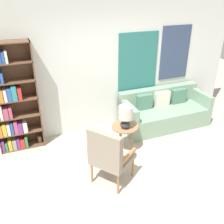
# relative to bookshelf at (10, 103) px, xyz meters

# --- Properties ---
(ground_plane) EXTENTS (14.00, 14.00, 0.00)m
(ground_plane) POSITION_rel_bookshelf_xyz_m (1.76, -1.84, -0.96)
(ground_plane) COLOR #B2A899
(wall_back) EXTENTS (6.40, 0.08, 2.70)m
(wall_back) POSITION_rel_bookshelf_xyz_m (1.81, 0.19, 0.39)
(wall_back) COLOR silver
(wall_back) RESTS_ON ground_plane
(bookshelf) EXTENTS (0.82, 0.30, 2.06)m
(bookshelf) POSITION_rel_bookshelf_xyz_m (0.00, 0.00, 0.00)
(bookshelf) COLOR brown
(bookshelf) RESTS_ON ground_plane
(armchair) EXTENTS (0.79, 0.79, 1.01)m
(armchair) POSITION_rel_bookshelf_xyz_m (1.31, -1.61, -0.39)
(armchair) COLOR olive
(armchair) RESTS_ON ground_plane
(couch) EXTENTS (1.96, 0.83, 0.82)m
(couch) POSITION_rel_bookshelf_xyz_m (3.17, -0.25, -0.65)
(couch) COLOR gray
(couch) RESTS_ON ground_plane
(side_table) EXTENTS (0.51, 0.51, 0.53)m
(side_table) POSITION_rel_bookshelf_xyz_m (1.93, -0.86, -0.49)
(side_table) COLOR #99704C
(side_table) RESTS_ON ground_plane
(table_lamp) EXTENTS (0.26, 0.26, 0.44)m
(table_lamp) POSITION_rel_bookshelf_xyz_m (1.91, -0.92, -0.17)
(table_lamp) COLOR #2D2D33
(table_lamp) RESTS_ON side_table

